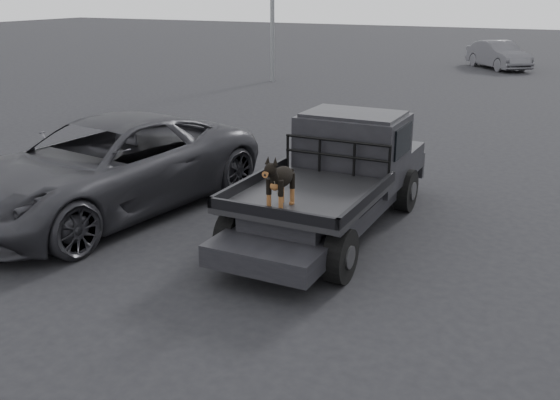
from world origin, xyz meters
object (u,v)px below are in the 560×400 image
at_px(dog, 281,182).
at_px(distant_car_a, 498,55).
at_px(parked_suv, 106,167).
at_px(flatbed_ute, 331,204).

height_order(dog, distant_car_a, dog).
relative_size(dog, distant_car_a, 0.18).
bearing_deg(parked_suv, dog, -3.62).
bearing_deg(flatbed_ute, parked_suv, -167.21).
height_order(flatbed_ute, parked_suv, parked_suv).
height_order(parked_suv, distant_car_a, parked_suv).
distance_m(dog, parked_suv, 3.93).
relative_size(dog, parked_suv, 0.13).
distance_m(flatbed_ute, parked_suv, 4.01).
bearing_deg(distant_car_a, parked_suv, -135.38).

